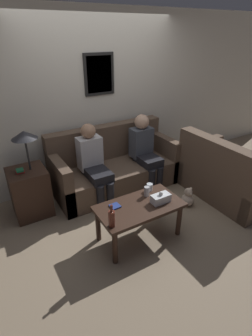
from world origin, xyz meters
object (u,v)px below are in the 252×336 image
object	(u,v)px
couch_main	(114,168)
couch_side	(226,177)
person_right	(145,148)
wine_bottle	(112,218)
teddy_bear	(188,198)
coffee_table	(139,210)
person_left	(94,162)
drinking_glass	(150,187)

from	to	relation	value
couch_main	couch_side	world-z (taller)	same
couch_main	person_right	size ratio (longest dim) A/B	1.72
wine_bottle	teddy_bear	xyz separation A→B (m)	(1.42, 0.35, -0.45)
coffee_table	couch_main	bearing A→B (deg)	75.08
person_left	teddy_bear	size ratio (longest dim) A/B	3.92
drinking_glass	coffee_table	bearing A→B (deg)	-144.02
person_left	person_right	distance (m)	0.88
teddy_bear	person_left	bearing A→B (deg)	140.19
couch_side	coffee_table	world-z (taller)	couch_side
couch_main	drinking_glass	distance (m)	1.05
person_left	wine_bottle	bearing A→B (deg)	-106.33
couch_side	drinking_glass	size ratio (longest dim) A/B	14.96
couch_side	person_left	distance (m)	1.99
coffee_table	teddy_bear	world-z (taller)	coffee_table
wine_bottle	person_left	xyz separation A→B (m)	(0.36, 1.24, 0.03)
drinking_glass	teddy_bear	world-z (taller)	drinking_glass
coffee_table	drinking_glass	xyz separation A→B (m)	(0.29, 0.21, 0.12)
drinking_glass	person_left	world-z (taller)	person_left
couch_main	drinking_glass	size ratio (longest dim) A/B	21.28
couch_main	teddy_bear	xyz separation A→B (m)	(0.64, -1.05, -0.20)
wine_bottle	drinking_glass	distance (m)	0.82
drinking_glass	teddy_bear	bearing A→B (deg)	-1.06
teddy_bear	coffee_table	bearing A→B (deg)	-168.67
coffee_table	couch_side	bearing A→B (deg)	3.73
couch_side	person_right	xyz separation A→B (m)	(-0.83, 0.96, 0.30)
teddy_bear	couch_main	bearing A→B (deg)	121.47
coffee_table	teddy_bear	bearing A→B (deg)	11.33
coffee_table	person_right	distance (m)	1.35
wine_bottle	teddy_bear	bearing A→B (deg)	14.00
couch_side	person_right	size ratio (longest dim) A/B	1.21
couch_side	wine_bottle	size ratio (longest dim) A/B	5.22
couch_main	teddy_bear	size ratio (longest dim) A/B	6.80
couch_side	drinking_glass	bearing A→B (deg)	85.69
person_left	person_right	size ratio (longest dim) A/B	0.99
person_right	drinking_glass	bearing A→B (deg)	-120.75
couch_side	teddy_bear	size ratio (longest dim) A/B	4.78
teddy_bear	drinking_glass	bearing A→B (deg)	178.94
couch_side	drinking_glass	world-z (taller)	couch_side
wine_bottle	person_left	size ratio (longest dim) A/B	0.23
drinking_glass	person_left	size ratio (longest dim) A/B	0.08
couch_main	person_left	xyz separation A→B (m)	(-0.42, -0.17, 0.28)
couch_main	person_left	world-z (taller)	person_left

